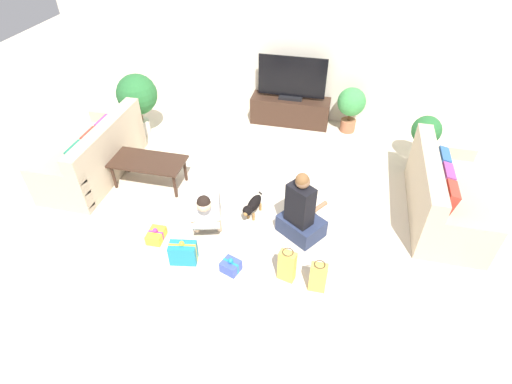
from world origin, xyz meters
TOP-DOWN VIEW (x-y plane):
  - ground_plane at (0.00, 0.00)m, footprint 16.00×16.00m
  - wall_back at (0.00, 2.63)m, footprint 8.40×0.06m
  - sofa_left at (-2.43, 0.19)m, footprint 0.83×1.78m
  - sofa_right at (2.43, 0.37)m, footprint 0.83×1.78m
  - coffee_table at (-1.56, 0.12)m, footprint 1.05×0.52m
  - tv_console at (0.12, 2.36)m, footprint 1.37×0.41m
  - tv at (0.12, 2.36)m, footprint 1.15×0.20m
  - potted_plant_back_right at (1.15, 2.31)m, footprint 0.47×0.47m
  - potted_plant_corner_left at (-2.28, 1.42)m, footprint 0.66×0.66m
  - potted_plant_corner_right at (2.28, 1.61)m, footprint 0.44×0.44m
  - person_kneeling at (-0.45, -0.57)m, footprint 0.52×0.84m
  - person_sitting at (0.70, -0.41)m, footprint 0.66×0.63m
  - dog at (0.05, -0.22)m, footprint 0.21×0.51m
  - gift_box_a at (-0.56, -1.16)m, footprint 0.34×0.23m
  - gift_box_b at (-1.02, -0.90)m, footprint 0.19×0.26m
  - gift_box_c at (0.02, -1.17)m, footprint 0.25×0.24m
  - gift_bag_a at (1.01, -1.21)m, footprint 0.18×0.12m
  - gift_bag_b at (0.66, -1.14)m, footprint 0.21×0.15m

SIDE VIEW (x-z plane):
  - ground_plane at x=0.00m, z-range 0.00..0.00m
  - gift_box_b at x=-1.02m, z-range -0.03..0.16m
  - gift_box_c at x=0.02m, z-range -0.02..0.17m
  - gift_box_a at x=-0.56m, z-range -0.03..0.30m
  - dog at x=0.05m, z-range 0.04..0.33m
  - gift_bag_a at x=1.01m, z-range -0.01..0.40m
  - gift_bag_b at x=0.66m, z-range -0.01..0.43m
  - tv_console at x=0.12m, z-range 0.00..0.47m
  - sofa_left at x=-2.43m, z-range -0.12..0.73m
  - sofa_right at x=2.43m, z-range -0.12..0.73m
  - person_kneeling at x=-0.45m, z-range -0.06..0.72m
  - person_sitting at x=0.70m, z-range -0.14..0.82m
  - coffee_table at x=-1.56m, z-range 0.16..0.57m
  - potted_plant_corner_right at x=2.28m, z-range 0.08..0.86m
  - potted_plant_back_right at x=1.15m, z-range 0.10..0.89m
  - potted_plant_corner_left at x=-2.28m, z-range 0.17..1.23m
  - tv at x=0.12m, z-range 0.44..1.18m
  - wall_back at x=0.00m, z-range 0.00..2.60m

